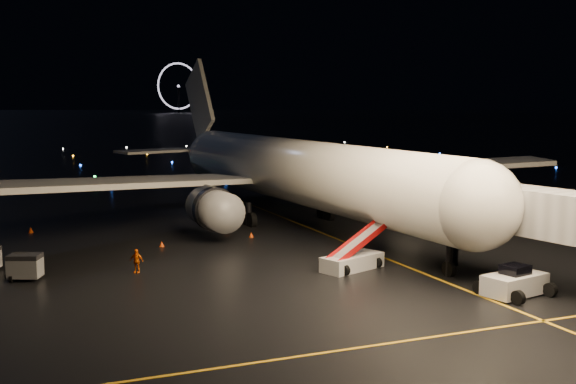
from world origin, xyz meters
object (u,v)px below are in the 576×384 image
object	(u,v)px
airliner	(282,135)
baggage_cart_0	(25,267)
pushback_tug	(515,280)
crew_c	(136,261)
belt_loader	(352,246)

from	to	relation	value
airliner	baggage_cart_0	size ratio (longest dim) A/B	29.37
airliner	baggage_cart_0	bearing A→B (deg)	-150.88
pushback_tug	crew_c	world-z (taller)	pushback_tug
airliner	baggage_cart_0	distance (m)	31.55
pushback_tug	belt_loader	world-z (taller)	belt_loader
airliner	belt_loader	bearing A→B (deg)	-102.67
airliner	pushback_tug	world-z (taller)	airliner
airliner	crew_c	size ratio (longest dim) A/B	35.81
belt_loader	baggage_cart_0	distance (m)	22.91
pushback_tug	airliner	bearing A→B (deg)	82.33
airliner	baggage_cart_0	xyz separation A→B (m)	(-25.59, -16.67, -7.90)
belt_loader	baggage_cart_0	bearing A→B (deg)	144.50
pushback_tug	crew_c	bearing A→B (deg)	131.55
crew_c	baggage_cart_0	bearing A→B (deg)	-150.19
pushback_tug	baggage_cart_0	size ratio (longest dim) A/B	1.96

